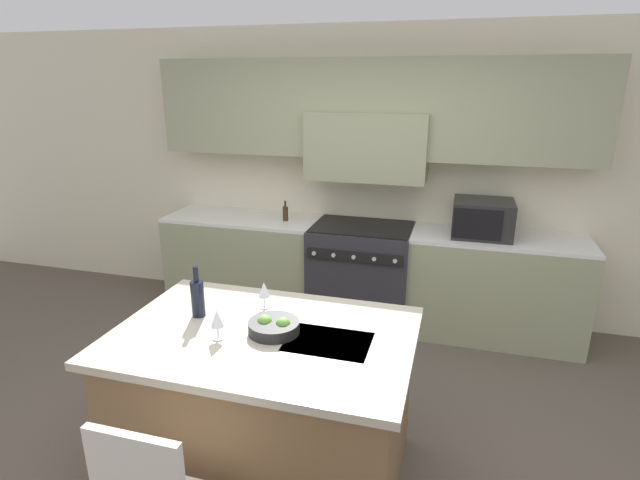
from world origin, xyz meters
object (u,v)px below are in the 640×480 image
(wine_bottle, at_px, (198,297))
(microwave, at_px, (482,218))
(wine_glass_far, at_px, (264,290))
(range_stove, at_px, (361,274))
(oil_bottle_on_counter, at_px, (285,213))
(fruit_bowl, at_px, (274,326))
(wine_glass_near, at_px, (217,319))

(wine_bottle, bearing_deg, microwave, 51.61)
(microwave, height_order, wine_bottle, microwave)
(microwave, height_order, wine_glass_far, microwave)
(wine_bottle, bearing_deg, wine_glass_far, 31.67)
(range_stove, height_order, microwave, microwave)
(oil_bottle_on_counter, bearing_deg, wine_bottle, -84.68)
(oil_bottle_on_counter, bearing_deg, fruit_bowl, -72.00)
(wine_glass_near, distance_m, wine_glass_far, 0.43)
(fruit_bowl, bearing_deg, wine_glass_far, 121.03)
(range_stove, distance_m, oil_bottle_on_counter, 0.92)
(range_stove, relative_size, wine_glass_far, 5.69)
(range_stove, relative_size, wine_bottle, 3.11)
(fruit_bowl, xyz_separation_m, oil_bottle_on_counter, (-0.68, 2.08, 0.05))
(wine_glass_far, relative_size, fruit_bowl, 0.60)
(fruit_bowl, relative_size, oil_bottle_on_counter, 1.44)
(fruit_bowl, height_order, oil_bottle_on_counter, oil_bottle_on_counter)
(range_stove, bearing_deg, oil_bottle_on_counter, 179.15)
(range_stove, height_order, wine_glass_far, wine_glass_far)
(wine_glass_near, bearing_deg, microwave, 58.50)
(microwave, bearing_deg, wine_bottle, -128.39)
(range_stove, xyz_separation_m, wine_bottle, (-0.56, -2.00, 0.57))
(wine_glass_far, height_order, fruit_bowl, wine_glass_far)
(range_stove, bearing_deg, wine_bottle, -105.65)
(range_stove, distance_m, wine_bottle, 2.15)
(microwave, relative_size, wine_glass_far, 3.00)
(wine_bottle, xyz_separation_m, wine_glass_near, (0.23, -0.21, -0.00))
(wine_glass_near, height_order, oil_bottle_on_counter, oil_bottle_on_counter)
(wine_glass_far, relative_size, oil_bottle_on_counter, 0.86)
(microwave, bearing_deg, oil_bottle_on_counter, -179.76)
(fruit_bowl, bearing_deg, oil_bottle_on_counter, 108.00)
(wine_glass_near, distance_m, fruit_bowl, 0.31)
(wine_bottle, relative_size, wine_glass_near, 1.83)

